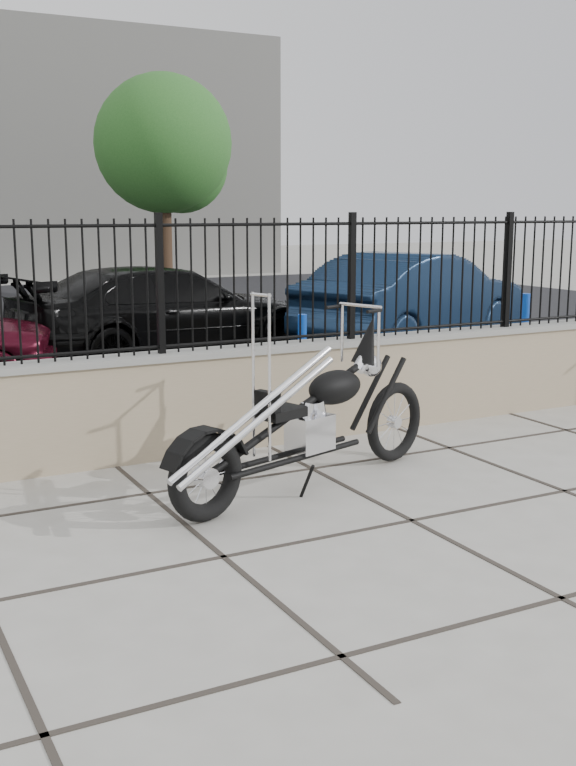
% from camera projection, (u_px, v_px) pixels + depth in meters
% --- Properties ---
extents(ground_plane, '(90.00, 90.00, 0.00)m').
position_uv_depth(ground_plane, '(412.00, 521.00, 6.54)').
color(ground_plane, '#99968E').
rests_on(ground_plane, ground).
extents(parking_lot, '(30.00, 30.00, 0.00)m').
position_uv_depth(parking_lot, '(37.00, 326.00, 17.41)').
color(parking_lot, black).
rests_on(parking_lot, ground).
extents(retaining_wall, '(14.00, 0.36, 0.96)m').
position_uv_depth(retaining_wall, '(262.00, 395.00, 8.62)').
color(retaining_wall, gray).
rests_on(retaining_wall, ground_plane).
extents(iron_fence, '(14.00, 0.08, 1.20)m').
position_uv_depth(iron_fence, '(261.00, 283.00, 8.42)').
color(iron_fence, black).
rests_on(iron_fence, retaining_wall).
extents(chopper_motorcycle, '(2.78, 1.31, 1.66)m').
position_uv_depth(chopper_motorcycle, '(305.00, 389.00, 7.12)').
color(chopper_motorcycle, black).
rests_on(chopper_motorcycle, ground_plane).
extents(car_black, '(5.12, 2.86, 1.40)m').
position_uv_depth(car_black, '(166.00, 313.00, 13.52)').
color(car_black, black).
rests_on(car_black, parking_lot).
extents(car_blue, '(4.95, 3.19, 1.54)m').
position_uv_depth(car_blue, '(415.00, 300.00, 14.75)').
color(car_blue, '#0F1F38').
rests_on(car_blue, parking_lot).
extents(bollard_b, '(0.12, 0.12, 0.94)m').
position_uv_depth(bollard_b, '(302.00, 351.00, 11.33)').
color(bollard_b, '#0B4CAB').
rests_on(bollard_b, ground_plane).
extents(bollard_c, '(0.16, 0.16, 1.07)m').
position_uv_depth(bollard_c, '(524.00, 331.00, 12.71)').
color(bollard_c, '#0C38B5').
rests_on(bollard_c, ground_plane).
extents(tree_right, '(3.34, 3.34, 5.63)m').
position_uv_depth(tree_right, '(163.00, 137.00, 21.66)').
color(tree_right, '#382619').
rests_on(tree_right, ground_plane).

